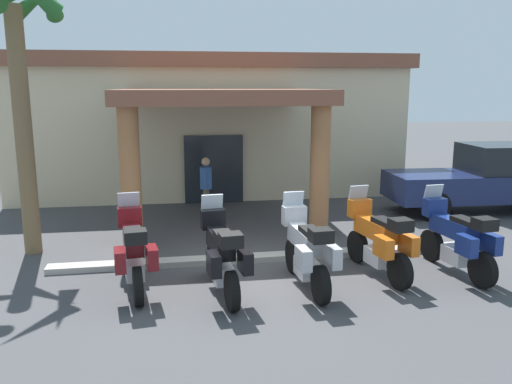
# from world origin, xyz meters

# --- Properties ---
(ground_plane) EXTENTS (80.00, 80.00, 0.00)m
(ground_plane) POSITION_xyz_m (0.00, 0.00, 0.00)
(ground_plane) COLOR #424244
(motel_building) EXTENTS (13.10, 11.56, 4.57)m
(motel_building) POSITION_xyz_m (0.06, 9.66, 2.32)
(motel_building) COLOR beige
(motel_building) RESTS_ON ground_plane
(motorcycle_maroon) EXTENTS (0.77, 2.21, 1.61)m
(motorcycle_maroon) POSITION_xyz_m (-2.08, -0.28, 0.70)
(motorcycle_maroon) COLOR black
(motorcycle_maroon) RESTS_ON ground_plane
(motorcycle_black) EXTENTS (0.74, 2.21, 1.61)m
(motorcycle_black) POSITION_xyz_m (-0.56, -0.75, 0.70)
(motorcycle_black) COLOR black
(motorcycle_black) RESTS_ON ground_plane
(motorcycle_silver) EXTENTS (0.72, 2.21, 1.61)m
(motorcycle_silver) POSITION_xyz_m (0.96, -0.74, 0.70)
(motorcycle_silver) COLOR black
(motorcycle_silver) RESTS_ON ground_plane
(motorcycle_orange) EXTENTS (0.80, 2.21, 1.61)m
(motorcycle_orange) POSITION_xyz_m (2.48, -0.36, 0.70)
(motorcycle_orange) COLOR black
(motorcycle_orange) RESTS_ON ground_plane
(motorcycle_blue) EXTENTS (0.75, 2.21, 1.61)m
(motorcycle_blue) POSITION_xyz_m (4.00, -0.55, 0.70)
(motorcycle_blue) COLOR black
(motorcycle_blue) RESTS_ON ground_plane
(pedestrian) EXTENTS (0.32, 0.52, 1.70)m
(pedestrian) POSITION_xyz_m (-0.40, 4.57, 0.98)
(pedestrian) COLOR brown
(pedestrian) RESTS_ON ground_plane
(pickup_truck_navy) EXTENTS (5.29, 2.18, 1.95)m
(pickup_truck_navy) POSITION_xyz_m (7.51, 4.05, 0.94)
(pickup_truck_navy) COLOR black
(pickup_truck_navy) RESTS_ON ground_plane
(palm_tree_roadside) EXTENTS (2.15, 2.22, 5.98)m
(palm_tree_roadside) POSITION_xyz_m (-4.37, 2.26, 4.31)
(palm_tree_roadside) COLOR brown
(palm_tree_roadside) RESTS_ON ground_plane
(curb_strip) EXTENTS (9.60, 0.36, 0.12)m
(curb_strip) POSITION_xyz_m (0.96, 0.88, 0.06)
(curb_strip) COLOR #ADA89E
(curb_strip) RESTS_ON ground_plane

